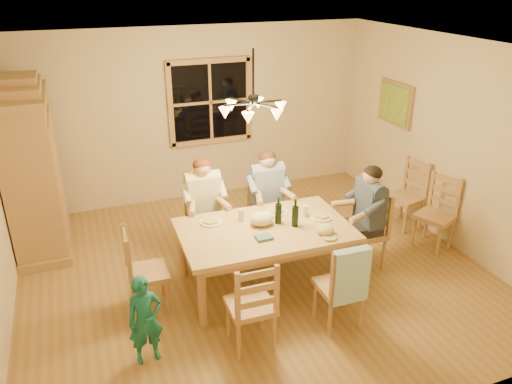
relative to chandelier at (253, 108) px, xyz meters
name	(u,v)px	position (x,y,z in m)	size (l,w,h in m)	color
floor	(254,271)	(0.00, 0.00, -2.08)	(5.50, 5.50, 0.00)	olive
ceiling	(253,48)	(0.00, 0.00, 0.62)	(5.50, 5.00, 0.02)	white
wall_back	(198,115)	(0.00, 2.50, -0.73)	(5.50, 0.02, 2.70)	beige
wall_right	(449,143)	(2.75, 0.00, -0.73)	(0.02, 5.00, 2.70)	beige
window	(210,102)	(0.20, 2.47, -0.53)	(1.30, 0.06, 1.30)	black
painting	(395,104)	(2.71, 1.20, -0.48)	(0.06, 0.78, 0.64)	olive
chandelier	(253,108)	(0.00, 0.00, 0.00)	(0.77, 0.68, 0.71)	black
armoire	(32,173)	(-2.42, 1.60, -1.02)	(0.66, 1.40, 2.30)	olive
dining_table	(265,235)	(0.02, -0.31, -1.42)	(1.96, 1.22, 0.76)	tan
chair_far_left	(205,233)	(-0.44, 0.61, -1.77)	(0.45, 0.43, 0.99)	#9F7746
chair_far_right	(267,223)	(0.42, 0.60, -1.77)	(0.45, 0.43, 0.99)	#9F7746
chair_near_left	(251,318)	(-0.48, -1.21, -1.77)	(0.45, 0.43, 0.99)	#9F7746
chair_near_right	(338,298)	(0.49, -1.23, -1.77)	(0.45, 0.43, 0.99)	#9F7746
chair_end_left	(149,285)	(-1.32, -0.28, -1.77)	(0.43, 0.45, 0.99)	#9F7746
chair_end_right	(365,243)	(1.36, -0.34, -1.77)	(0.43, 0.45, 0.99)	#9F7746
adult_woman	(203,196)	(-0.44, 0.61, -1.24)	(0.40, 0.43, 0.87)	beige
adult_plaid_man	(267,187)	(0.42, 0.60, -1.24)	(0.40, 0.43, 0.87)	#304285
adult_slate_man	(369,204)	(1.36, -0.34, -1.24)	(0.43, 0.40, 0.87)	#39455C
towel	(350,276)	(0.48, -1.42, -1.38)	(0.38, 0.10, 0.58)	#9FC5D8
wine_bottle_a	(278,210)	(0.21, -0.25, -1.15)	(0.08, 0.08, 0.33)	black
wine_bottle_b	(295,213)	(0.36, -0.38, -1.15)	(0.08, 0.08, 0.33)	black
plate_woman	(211,222)	(-0.51, 0.03, -1.31)	(0.26, 0.26, 0.02)	white
plate_plaid	(277,212)	(0.31, 0.01, -1.31)	(0.26, 0.26, 0.02)	white
plate_slate	(321,217)	(0.74, -0.31, -1.31)	(0.26, 0.26, 0.02)	white
wine_glass_a	(241,215)	(-0.16, -0.04, -1.25)	(0.06, 0.06, 0.14)	silver
wine_glass_b	(305,211)	(0.58, -0.20, -1.25)	(0.06, 0.06, 0.14)	silver
cap	(325,229)	(0.59, -0.67, -1.26)	(0.20, 0.20, 0.11)	#C6BC84
napkin	(264,237)	(-0.08, -0.53, -1.30)	(0.18, 0.14, 0.03)	slate
cloth_bundle	(262,219)	(0.02, -0.23, -1.24)	(0.28, 0.22, 0.15)	beige
child	(145,320)	(-1.48, -1.07, -1.62)	(0.33, 0.22, 0.92)	#186E6B
chair_spare_front	(433,227)	(2.45, -0.28, -1.77)	(0.56, 0.57, 0.99)	#9F7746
chair_spare_back	(404,207)	(2.45, 0.35, -1.77)	(0.51, 0.53, 0.99)	#9F7746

